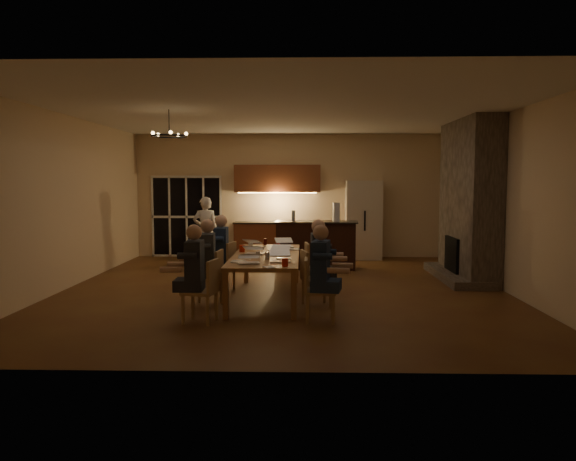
# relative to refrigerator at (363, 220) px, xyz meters

# --- Properties ---
(floor) EXTENTS (9.00, 9.00, 0.00)m
(floor) POSITION_rel_refrigerator_xyz_m (-1.90, -4.15, -1.00)
(floor) COLOR brown
(floor) RESTS_ON ground
(back_wall) EXTENTS (8.00, 0.04, 3.20)m
(back_wall) POSITION_rel_refrigerator_xyz_m (-1.90, 0.37, 0.60)
(back_wall) COLOR beige
(back_wall) RESTS_ON ground
(left_wall) EXTENTS (0.04, 9.00, 3.20)m
(left_wall) POSITION_rel_refrigerator_xyz_m (-5.92, -4.15, 0.60)
(left_wall) COLOR beige
(left_wall) RESTS_ON ground
(right_wall) EXTENTS (0.04, 9.00, 3.20)m
(right_wall) POSITION_rel_refrigerator_xyz_m (2.12, -4.15, 0.60)
(right_wall) COLOR beige
(right_wall) RESTS_ON ground
(ceiling) EXTENTS (8.00, 9.00, 0.04)m
(ceiling) POSITION_rel_refrigerator_xyz_m (-1.90, -4.15, 2.22)
(ceiling) COLOR white
(ceiling) RESTS_ON back_wall
(french_doors) EXTENTS (1.86, 0.08, 2.10)m
(french_doors) POSITION_rel_refrigerator_xyz_m (-4.60, 0.32, 0.05)
(french_doors) COLOR black
(french_doors) RESTS_ON ground
(fireplace) EXTENTS (0.58, 2.50, 3.20)m
(fireplace) POSITION_rel_refrigerator_xyz_m (1.80, -2.95, 0.60)
(fireplace) COLOR #695D53
(fireplace) RESTS_ON ground
(kitchenette) EXTENTS (2.24, 0.68, 2.40)m
(kitchenette) POSITION_rel_refrigerator_xyz_m (-2.20, 0.05, 0.20)
(kitchenette) COLOR brown
(kitchenette) RESTS_ON ground
(refrigerator) EXTENTS (0.90, 0.68, 2.00)m
(refrigerator) POSITION_rel_refrigerator_xyz_m (0.00, 0.00, 0.00)
(refrigerator) COLOR beige
(refrigerator) RESTS_ON ground
(dining_table) EXTENTS (1.10, 3.04, 0.75)m
(dining_table) POSITION_rel_refrigerator_xyz_m (-2.16, -4.97, -0.62)
(dining_table) COLOR #A77542
(dining_table) RESTS_ON ground
(bar_island) EXTENTS (1.92, 0.83, 1.08)m
(bar_island) POSITION_rel_refrigerator_xyz_m (-1.24, -1.66, -0.46)
(bar_island) COLOR black
(bar_island) RESTS_ON ground
(chair_left_near) EXTENTS (0.51, 0.51, 0.89)m
(chair_left_near) POSITION_rel_refrigerator_xyz_m (-2.99, -6.60, -0.55)
(chair_left_near) COLOR #A37F51
(chair_left_near) RESTS_ON ground
(chair_left_mid) EXTENTS (0.48, 0.48, 0.89)m
(chair_left_mid) POSITION_rel_refrigerator_xyz_m (-3.06, -5.54, -0.55)
(chair_left_mid) COLOR #A37F51
(chair_left_mid) RESTS_ON ground
(chair_left_far) EXTENTS (0.52, 0.52, 0.89)m
(chair_left_far) POSITION_rel_refrigerator_xyz_m (-3.02, -4.34, -0.55)
(chair_left_far) COLOR #A37F51
(chair_left_far) RESTS_ON ground
(chair_right_near) EXTENTS (0.45, 0.45, 0.89)m
(chair_right_near) POSITION_rel_refrigerator_xyz_m (-1.30, -6.50, -0.55)
(chair_right_near) COLOR #A37F51
(chair_right_near) RESTS_ON ground
(chair_right_mid) EXTENTS (0.53, 0.53, 0.89)m
(chair_right_mid) POSITION_rel_refrigerator_xyz_m (-1.32, -5.53, -0.55)
(chair_right_mid) COLOR #A37F51
(chair_right_mid) RESTS_ON ground
(chair_right_far) EXTENTS (0.49, 0.49, 0.89)m
(chair_right_far) POSITION_rel_refrigerator_xyz_m (-1.27, -4.43, -0.55)
(chair_right_far) COLOR #A37F51
(chair_right_far) RESTS_ON ground
(person_left_near) EXTENTS (0.62, 0.62, 1.38)m
(person_left_near) POSITION_rel_refrigerator_xyz_m (-3.06, -6.57, -0.31)
(person_left_near) COLOR #272A32
(person_left_near) RESTS_ON ground
(person_right_near) EXTENTS (0.70, 0.70, 1.38)m
(person_right_near) POSITION_rel_refrigerator_xyz_m (-1.29, -6.56, -0.31)
(person_right_near) COLOR #1D2E49
(person_right_near) RESTS_ON ground
(person_left_mid) EXTENTS (0.65, 0.65, 1.38)m
(person_left_mid) POSITION_rel_refrigerator_xyz_m (-3.06, -5.49, -0.31)
(person_left_mid) COLOR #3A4045
(person_left_mid) RESTS_ON ground
(person_right_mid) EXTENTS (0.63, 0.63, 1.38)m
(person_right_mid) POSITION_rel_refrigerator_xyz_m (-1.30, -5.45, -0.31)
(person_right_mid) COLOR #272A32
(person_right_mid) RESTS_ON ground
(person_left_far) EXTENTS (0.61, 0.61, 1.38)m
(person_left_far) POSITION_rel_refrigerator_xyz_m (-3.01, -4.33, -0.31)
(person_left_far) COLOR #1D2E49
(person_left_far) RESTS_ON ground
(standing_person) EXTENTS (0.63, 0.46, 1.61)m
(standing_person) POSITION_rel_refrigerator_xyz_m (-3.88, -0.97, -0.19)
(standing_person) COLOR silver
(standing_person) RESTS_ON ground
(chandelier) EXTENTS (0.61, 0.61, 0.03)m
(chandelier) POSITION_rel_refrigerator_xyz_m (-3.83, -4.69, 1.75)
(chandelier) COLOR black
(chandelier) RESTS_ON ceiling
(laptop_a) EXTENTS (0.36, 0.33, 0.23)m
(laptop_a) POSITION_rel_refrigerator_xyz_m (-2.35, -6.01, -0.14)
(laptop_a) COLOR silver
(laptop_a) RESTS_ON dining_table
(laptop_b) EXTENTS (0.35, 0.31, 0.23)m
(laptop_b) POSITION_rel_refrigerator_xyz_m (-1.89, -5.81, -0.14)
(laptop_b) COLOR silver
(laptop_b) RESTS_ON dining_table
(laptop_c) EXTENTS (0.36, 0.33, 0.23)m
(laptop_c) POSITION_rel_refrigerator_xyz_m (-2.35, -4.93, -0.14)
(laptop_c) COLOR silver
(laptop_c) RESTS_ON dining_table
(laptop_d) EXTENTS (0.36, 0.32, 0.23)m
(laptop_d) POSITION_rel_refrigerator_xyz_m (-1.93, -5.09, -0.14)
(laptop_d) COLOR silver
(laptop_d) RESTS_ON dining_table
(laptop_e) EXTENTS (0.41, 0.40, 0.23)m
(laptop_e) POSITION_rel_refrigerator_xyz_m (-2.43, -3.93, -0.14)
(laptop_e) COLOR silver
(laptop_e) RESTS_ON dining_table
(laptop_f) EXTENTS (0.37, 0.34, 0.23)m
(laptop_f) POSITION_rel_refrigerator_xyz_m (-1.88, -3.94, -0.14)
(laptop_f) COLOR silver
(laptop_f) RESTS_ON dining_table
(mug_front) EXTENTS (0.07, 0.07, 0.10)m
(mug_front) POSITION_rel_refrigerator_xyz_m (-2.27, -5.34, -0.20)
(mug_front) COLOR silver
(mug_front) RESTS_ON dining_table
(mug_mid) EXTENTS (0.09, 0.09, 0.10)m
(mug_mid) POSITION_rel_refrigerator_xyz_m (-2.03, -4.36, -0.20)
(mug_mid) COLOR silver
(mug_mid) RESTS_ON dining_table
(mug_back) EXTENTS (0.09, 0.09, 0.10)m
(mug_back) POSITION_rel_refrigerator_xyz_m (-2.50, -4.14, -0.20)
(mug_back) COLOR silver
(mug_back) RESTS_ON dining_table
(redcup_near) EXTENTS (0.09, 0.09, 0.12)m
(redcup_near) POSITION_rel_refrigerator_xyz_m (-1.80, -6.29, -0.19)
(redcup_near) COLOR red
(redcup_near) RESTS_ON dining_table
(redcup_mid) EXTENTS (0.10, 0.10, 0.12)m
(redcup_mid) POSITION_rel_refrigerator_xyz_m (-2.60, -4.63, -0.19)
(redcup_mid) COLOR red
(redcup_mid) RESTS_ON dining_table
(redcup_far) EXTENTS (0.09, 0.09, 0.12)m
(redcup_far) POSITION_rel_refrigerator_xyz_m (-2.03, -3.52, -0.19)
(redcup_far) COLOR red
(redcup_far) RESTS_ON dining_table
(can_silver) EXTENTS (0.07, 0.07, 0.12)m
(can_silver) POSITION_rel_refrigerator_xyz_m (-2.10, -5.60, -0.19)
(can_silver) COLOR #B2B2B7
(can_silver) RESTS_ON dining_table
(can_cola) EXTENTS (0.06, 0.06, 0.12)m
(can_cola) POSITION_rel_refrigerator_xyz_m (-2.27, -3.51, -0.19)
(can_cola) COLOR #3F0F0C
(can_cola) RESTS_ON dining_table
(plate_near) EXTENTS (0.24, 0.24, 0.02)m
(plate_near) POSITION_rel_refrigerator_xyz_m (-1.85, -5.54, -0.24)
(plate_near) COLOR silver
(plate_near) RESTS_ON dining_table
(plate_left) EXTENTS (0.26, 0.26, 0.02)m
(plate_left) POSITION_rel_refrigerator_xyz_m (-2.52, -5.90, -0.24)
(plate_left) COLOR silver
(plate_left) RESTS_ON dining_table
(plate_far) EXTENTS (0.25, 0.25, 0.02)m
(plate_far) POSITION_rel_refrigerator_xyz_m (-1.73, -4.27, -0.24)
(plate_far) COLOR silver
(plate_far) RESTS_ON dining_table
(notepad) EXTENTS (0.20, 0.23, 0.01)m
(notepad) POSITION_rel_refrigerator_xyz_m (-2.02, -6.40, -0.24)
(notepad) COLOR white
(notepad) RESTS_ON dining_table
(bar_bottle) EXTENTS (0.08, 0.08, 0.24)m
(bar_bottle) POSITION_rel_refrigerator_xyz_m (-1.76, -1.54, 0.20)
(bar_bottle) COLOR #99999E
(bar_bottle) RESTS_ON bar_island
(bar_blender) EXTENTS (0.16, 0.16, 0.43)m
(bar_blender) POSITION_rel_refrigerator_xyz_m (-0.79, -1.72, 0.29)
(bar_blender) COLOR silver
(bar_blender) RESTS_ON bar_island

